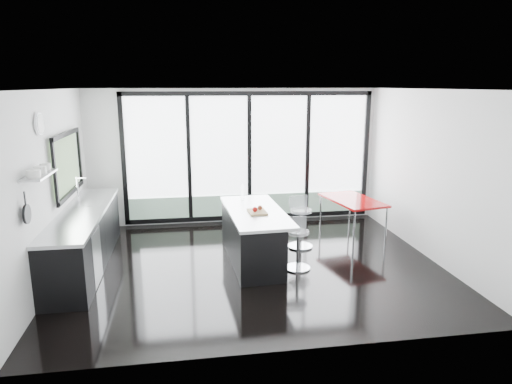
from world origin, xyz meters
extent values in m
cube|color=black|center=(0.00, 0.00, 0.00)|extent=(6.00, 5.00, 0.00)
cube|color=white|center=(0.00, 0.00, 2.80)|extent=(6.00, 5.00, 0.00)
cube|color=silver|center=(0.00, 2.50, 1.40)|extent=(6.00, 0.00, 2.80)
cube|color=white|center=(0.30, 2.47, 1.40)|extent=(5.00, 0.02, 2.50)
cube|color=slate|center=(0.30, 2.43, 0.37)|extent=(5.00, 0.02, 0.44)
cube|color=black|center=(-0.95, 2.43, 1.40)|extent=(0.08, 0.04, 2.50)
cube|color=black|center=(0.30, 2.43, 1.40)|extent=(0.08, 0.04, 2.50)
cube|color=black|center=(1.55, 2.43, 1.40)|extent=(0.08, 0.04, 2.50)
cube|color=silver|center=(0.00, -2.50, 1.40)|extent=(6.00, 0.00, 2.80)
cube|color=silver|center=(-3.00, 0.00, 1.40)|extent=(0.00, 5.00, 2.80)
cube|color=#506747|center=(-2.97, 0.90, 1.60)|extent=(0.02, 1.60, 0.90)
cube|color=#AAADAF|center=(-2.87, -0.85, 1.75)|extent=(0.25, 0.80, 0.03)
cylinder|color=white|center=(-2.97, -0.30, 2.35)|extent=(0.04, 0.30, 0.30)
cylinder|color=black|center=(-2.94, -1.25, 1.35)|extent=(0.03, 0.24, 0.24)
cube|color=silver|center=(3.00, 0.00, 1.40)|extent=(0.00, 5.00, 2.80)
cube|color=black|center=(-2.67, 0.40, 0.43)|extent=(0.65, 3.20, 0.87)
cube|color=#AAADAF|center=(-2.67, 0.40, 0.90)|extent=(0.69, 3.24, 0.05)
cube|color=#AAADAF|center=(-2.67, 0.90, 0.90)|extent=(0.45, 0.48, 0.06)
cylinder|color=silver|center=(-2.82, 0.90, 1.14)|extent=(0.02, 0.02, 0.44)
cube|color=#AAADAF|center=(-2.36, -0.35, 0.42)|extent=(0.03, 0.60, 0.80)
cube|color=black|center=(0.00, 0.22, 0.41)|extent=(0.79, 2.08, 0.81)
cube|color=#AAADAF|center=(0.08, 0.22, 0.84)|extent=(0.98, 2.15, 0.05)
cube|color=tan|center=(0.09, 0.08, 0.87)|extent=(0.30, 0.39, 0.03)
sphere|color=#8D0907|center=(0.04, 0.04, 0.93)|extent=(0.09, 0.09, 0.08)
sphere|color=maroon|center=(0.14, 0.13, 0.93)|extent=(0.08, 0.08, 0.08)
cylinder|color=silver|center=(-0.05, 0.92, 0.99)|extent=(0.07, 0.07, 0.26)
cylinder|color=silver|center=(0.68, -0.27, 0.32)|extent=(0.42, 0.42, 0.64)
cylinder|color=silver|center=(0.97, 0.70, 0.36)|extent=(0.49, 0.49, 0.71)
cube|color=#9C090A|center=(2.12, 1.18, 0.37)|extent=(1.03, 1.49, 0.73)
camera|label=1|loc=(-1.04, -6.89, 2.86)|focal=32.00mm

